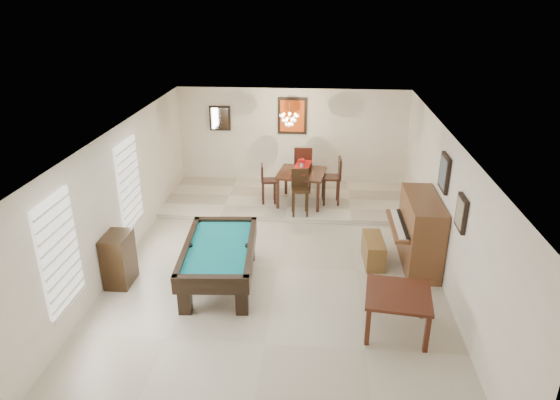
# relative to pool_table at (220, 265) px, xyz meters

# --- Properties ---
(ground_plane) EXTENTS (6.00, 9.00, 0.02)m
(ground_plane) POSITION_rel_pool_table_xyz_m (0.98, 0.63, -0.38)
(ground_plane) COLOR beige
(wall_back) EXTENTS (6.00, 0.04, 2.60)m
(wall_back) POSITION_rel_pool_table_xyz_m (0.98, 5.13, 0.93)
(wall_back) COLOR silver
(wall_back) RESTS_ON ground_plane
(wall_front) EXTENTS (6.00, 0.04, 2.60)m
(wall_front) POSITION_rel_pool_table_xyz_m (0.98, -3.87, 0.93)
(wall_front) COLOR silver
(wall_front) RESTS_ON ground_plane
(wall_left) EXTENTS (0.04, 9.00, 2.60)m
(wall_left) POSITION_rel_pool_table_xyz_m (-2.02, 0.63, 0.93)
(wall_left) COLOR silver
(wall_left) RESTS_ON ground_plane
(wall_right) EXTENTS (0.04, 9.00, 2.60)m
(wall_right) POSITION_rel_pool_table_xyz_m (3.98, 0.63, 0.93)
(wall_right) COLOR silver
(wall_right) RESTS_ON ground_plane
(ceiling) EXTENTS (6.00, 9.00, 0.04)m
(ceiling) POSITION_rel_pool_table_xyz_m (0.98, 0.63, 2.23)
(ceiling) COLOR white
(ceiling) RESTS_ON wall_back
(dining_step) EXTENTS (6.00, 2.50, 0.12)m
(dining_step) POSITION_rel_pool_table_xyz_m (0.98, 3.88, -0.31)
(dining_step) COLOR beige
(dining_step) RESTS_ON ground_plane
(window_left_front) EXTENTS (0.06, 1.00, 1.70)m
(window_left_front) POSITION_rel_pool_table_xyz_m (-1.99, -1.57, 1.03)
(window_left_front) COLOR white
(window_left_front) RESTS_ON wall_left
(window_left_rear) EXTENTS (0.06, 1.00, 1.70)m
(window_left_rear) POSITION_rel_pool_table_xyz_m (-1.99, 1.23, 1.03)
(window_left_rear) COLOR white
(window_left_rear) RESTS_ON wall_left
(pool_table) EXTENTS (1.37, 2.32, 0.75)m
(pool_table) POSITION_rel_pool_table_xyz_m (0.00, 0.00, 0.00)
(pool_table) COLOR black
(pool_table) RESTS_ON ground_plane
(square_table) EXTENTS (1.08, 1.08, 0.67)m
(square_table) POSITION_rel_pool_table_xyz_m (2.97, -1.12, -0.04)
(square_table) COLOR #38170E
(square_table) RESTS_ON ground_plane
(upright_piano) EXTENTS (0.92, 1.64, 1.36)m
(upright_piano) POSITION_rel_pool_table_xyz_m (3.50, 1.01, 0.31)
(upright_piano) COLOR brown
(upright_piano) RESTS_ON ground_plane
(piano_bench) EXTENTS (0.40, 0.92, 0.50)m
(piano_bench) POSITION_rel_pool_table_xyz_m (2.81, 1.00, -0.12)
(piano_bench) COLOR brown
(piano_bench) RESTS_ON ground_plane
(apothecary_chest) EXTENTS (0.42, 0.64, 0.96)m
(apothecary_chest) POSITION_rel_pool_table_xyz_m (-1.79, -0.12, 0.10)
(apothecary_chest) COLOR black
(apothecary_chest) RESTS_ON ground_plane
(dining_table) EXTENTS (1.22, 1.22, 0.90)m
(dining_table) POSITION_rel_pool_table_xyz_m (1.30, 3.58, 0.20)
(dining_table) COLOR black
(dining_table) RESTS_ON dining_step
(flower_vase) EXTENTS (0.15, 0.15, 0.22)m
(flower_vase) POSITION_rel_pool_table_xyz_m (1.30, 3.58, 0.76)
(flower_vase) COLOR #B70F12
(flower_vase) RESTS_ON dining_table
(dining_chair_south) EXTENTS (0.43, 0.43, 1.05)m
(dining_chair_south) POSITION_rel_pool_table_xyz_m (1.30, 2.87, 0.27)
(dining_chair_south) COLOR black
(dining_chair_south) RESTS_ON dining_step
(dining_chair_north) EXTENTS (0.45, 0.45, 1.21)m
(dining_chair_north) POSITION_rel_pool_table_xyz_m (1.31, 4.36, 0.35)
(dining_chair_north) COLOR black
(dining_chair_north) RESTS_ON dining_step
(dining_chair_west) EXTENTS (0.40, 0.40, 0.96)m
(dining_chair_west) POSITION_rel_pool_table_xyz_m (0.52, 3.54, 0.22)
(dining_chair_west) COLOR black
(dining_chair_west) RESTS_ON dining_step
(dining_chair_east) EXTENTS (0.45, 0.45, 1.14)m
(dining_chair_east) POSITION_rel_pool_table_xyz_m (2.01, 3.60, 0.32)
(dining_chair_east) COLOR black
(dining_chair_east) RESTS_ON dining_step
(chandelier) EXTENTS (0.44, 0.44, 0.60)m
(chandelier) POSITION_rel_pool_table_xyz_m (0.98, 3.83, 1.83)
(chandelier) COLOR #FFE5B2
(chandelier) RESTS_ON ceiling
(back_painting) EXTENTS (0.75, 0.06, 0.95)m
(back_painting) POSITION_rel_pool_table_xyz_m (0.98, 5.09, 1.53)
(back_painting) COLOR #D84C14
(back_painting) RESTS_ON wall_back
(back_mirror) EXTENTS (0.55, 0.06, 0.65)m
(back_mirror) POSITION_rel_pool_table_xyz_m (-0.92, 5.09, 1.43)
(back_mirror) COLOR white
(back_mirror) RESTS_ON wall_back
(right_picture_upper) EXTENTS (0.06, 0.55, 0.65)m
(right_picture_upper) POSITION_rel_pool_table_xyz_m (3.94, 0.93, 1.53)
(right_picture_upper) COLOR slate
(right_picture_upper) RESTS_ON wall_right
(right_picture_lower) EXTENTS (0.06, 0.45, 0.55)m
(right_picture_lower) POSITION_rel_pool_table_xyz_m (3.94, -0.37, 1.33)
(right_picture_lower) COLOR gray
(right_picture_lower) RESTS_ON wall_right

